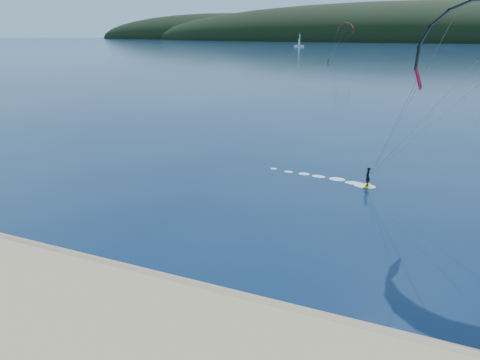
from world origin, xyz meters
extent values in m
plane|color=#08193D|center=(0.00, 0.00, 0.00)|extent=(1800.00, 1800.00, 0.00)
cube|color=#87704F|center=(0.00, 4.50, 0.05)|extent=(220.00, 2.50, 0.10)
ellipsoid|color=black|center=(-50.00, 720.00, 0.00)|extent=(840.00, 280.00, 110.00)
ellipsoid|color=black|center=(-380.00, 780.00, 0.00)|extent=(520.00, 220.00, 90.00)
cube|color=gold|center=(9.69, 26.99, 0.05)|extent=(0.49, 1.46, 0.08)
imported|color=black|center=(9.69, 26.99, 0.97)|extent=(0.44, 0.66, 1.78)
cylinder|color=gray|center=(13.52, 24.35, 6.53)|extent=(0.02, 0.02, 13.45)
cube|color=gold|center=(-35.95, 198.46, 0.04)|extent=(1.13, 1.19, 0.07)
imported|color=black|center=(-35.95, 198.46, 0.83)|extent=(0.93, 0.94, 1.53)
cylinder|color=gray|center=(-31.81, 195.92, 7.45)|extent=(0.02, 0.02, 15.54)
cube|color=white|center=(-114.24, 406.54, 0.55)|extent=(8.78, 2.91, 1.53)
cylinder|color=white|center=(-114.24, 406.54, 6.57)|extent=(0.22, 0.22, 12.05)
cube|color=white|center=(-114.19, 408.07, 6.57)|extent=(0.09, 2.85, 8.76)
cube|color=white|center=(-114.19, 404.79, 4.38)|extent=(0.08, 2.19, 5.48)
camera|label=1|loc=(15.35, -14.25, 13.69)|focal=34.16mm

